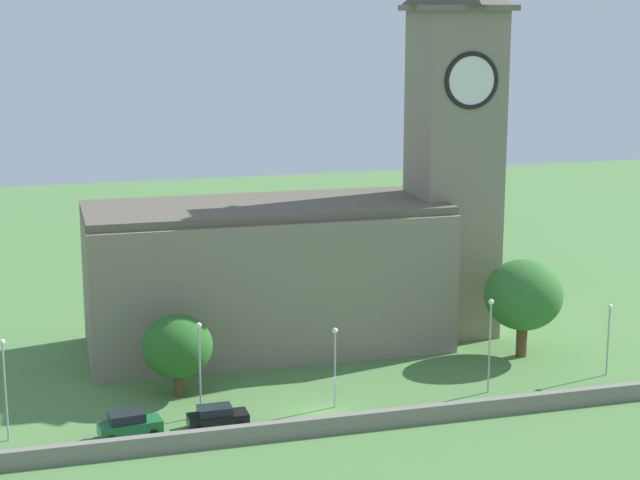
{
  "coord_description": "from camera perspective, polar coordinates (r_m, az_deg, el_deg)",
  "views": [
    {
      "loc": [
        -21.0,
        -72.03,
        29.64
      ],
      "look_at": [
        1.66,
        6.77,
        11.82
      ],
      "focal_mm": 59.6,
      "sensor_mm": 36.0,
      "label": 1
    }
  ],
  "objects": [
    {
      "name": "ground_plane",
      "position": [
        94.31,
        -2.37,
        -6.07
      ],
      "size": [
        200.0,
        200.0,
        0.0
      ],
      "primitive_type": "plane",
      "color": "#517F42"
    },
    {
      "name": "church",
      "position": [
        95.02,
        -0.28,
        -0.15
      ],
      "size": [
        37.69,
        13.57,
        34.0
      ],
      "color": "gray",
      "rests_on": "ground"
    },
    {
      "name": "quay_barrier",
      "position": [
        77.08,
        0.99,
        -9.84
      ],
      "size": [
        56.04,
        0.7,
        1.3
      ],
      "primitive_type": "cube",
      "color": "gray",
      "rests_on": "ground"
    },
    {
      "name": "car_green",
      "position": [
        77.32,
        -10.2,
        -9.73
      ],
      "size": [
        4.58,
        2.48,
        1.87
      ],
      "color": "#1E6B38",
      "rests_on": "ground"
    },
    {
      "name": "car_black",
      "position": [
        78.2,
        -5.55,
        -9.42
      ],
      "size": [
        4.38,
        2.11,
        1.64
      ],
      "color": "black",
      "rests_on": "ground"
    },
    {
      "name": "streetlamp_west_end",
      "position": [
        77.34,
        -16.59,
        -6.9
      ],
      "size": [
        0.44,
        0.44,
        7.45
      ],
      "color": "#9EA0A5",
      "rests_on": "ground"
    },
    {
      "name": "streetlamp_west_mid",
      "position": [
        78.94,
        -6.49,
        -6.13
      ],
      "size": [
        0.44,
        0.44,
        7.3
      ],
      "color": "#9EA0A5",
      "rests_on": "ground"
    },
    {
      "name": "streetlamp_central",
      "position": [
        80.45,
        0.81,
        -6.12
      ],
      "size": [
        0.44,
        0.44,
        6.31
      ],
      "color": "#9EA0A5",
      "rests_on": "ground"
    },
    {
      "name": "streetlamp_east_mid",
      "position": [
        84.32,
        9.12,
        -4.86
      ],
      "size": [
        0.44,
        0.44,
        7.65
      ],
      "color": "#9EA0A5",
      "rests_on": "ground"
    },
    {
      "name": "streetlamp_east_end",
      "position": [
        90.61,
        15.25,
        -4.53
      ],
      "size": [
        0.44,
        0.44,
        6.09
      ],
      "color": "#9EA0A5",
      "rests_on": "ground"
    },
    {
      "name": "tree_by_tower",
      "position": [
        83.52,
        -7.66,
        -5.68
      ],
      "size": [
        5.5,
        5.5,
        6.58
      ],
      "color": "brown",
      "rests_on": "ground"
    },
    {
      "name": "tree_riverside_east",
      "position": [
        93.49,
        10.87,
        -2.93
      ],
      "size": [
        6.82,
        6.82,
        8.62
      ],
      "color": "brown",
      "rests_on": "ground"
    }
  ]
}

